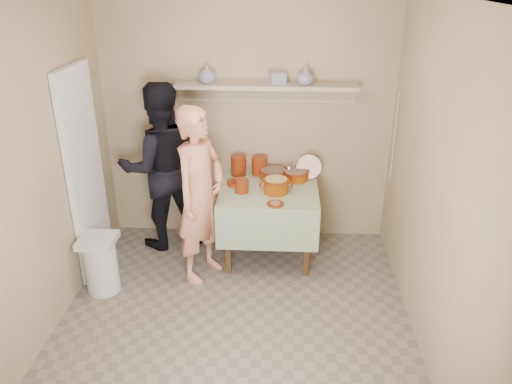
# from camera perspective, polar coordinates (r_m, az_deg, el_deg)

# --- Properties ---
(ground) EXTENTS (3.50, 3.50, 0.00)m
(ground) POSITION_cam_1_polar(r_m,az_deg,el_deg) (4.30, -2.66, -15.80)
(ground) COLOR #73685A
(ground) RESTS_ON ground
(tile_panel) EXTENTS (0.06, 0.70, 2.00)m
(tile_panel) POSITION_cam_1_polar(r_m,az_deg,el_deg) (4.93, -18.91, 1.93)
(tile_panel) COLOR silver
(tile_panel) RESTS_ON ground
(plate_stack_a) EXTENTS (0.16, 0.16, 0.21)m
(plate_stack_a) POSITION_cam_1_polar(r_m,az_deg,el_deg) (5.24, -2.01, 3.07)
(plate_stack_a) COLOR #661D08
(plate_stack_a) RESTS_ON serving_table
(plate_stack_b) EXTENTS (0.16, 0.16, 0.19)m
(plate_stack_b) POSITION_cam_1_polar(r_m,az_deg,el_deg) (5.25, 0.39, 3.03)
(plate_stack_b) COLOR #661D08
(plate_stack_b) RESTS_ON serving_table
(bowl_stack) EXTENTS (0.14, 0.14, 0.14)m
(bowl_stack) POSITION_cam_1_polar(r_m,az_deg,el_deg) (4.84, -1.65, 0.73)
(bowl_stack) COLOR #661D08
(bowl_stack) RESTS_ON serving_table
(empty_bowl) EXTENTS (0.16, 0.16, 0.05)m
(empty_bowl) POSITION_cam_1_polar(r_m,az_deg,el_deg) (5.02, -2.44, 1.06)
(empty_bowl) COLOR #661D08
(empty_bowl) RESTS_ON serving_table
(propped_lid) EXTENTS (0.26, 0.12, 0.25)m
(propped_lid) POSITION_cam_1_polar(r_m,az_deg,el_deg) (5.19, 6.07, 2.89)
(propped_lid) COLOR #661D08
(propped_lid) RESTS_ON serving_table
(vase_right) EXTENTS (0.18, 0.18, 0.17)m
(vase_right) POSITION_cam_1_polar(r_m,az_deg,el_deg) (4.97, 5.67, 13.08)
(vase_right) COLOR navy
(vase_right) RESTS_ON wall_shelf
(vase_left) EXTENTS (0.24, 0.24, 0.18)m
(vase_left) POSITION_cam_1_polar(r_m,az_deg,el_deg) (5.04, -5.62, 13.29)
(vase_left) COLOR navy
(vase_left) RESTS_ON wall_shelf
(ceramic_box) EXTENTS (0.18, 0.15, 0.11)m
(ceramic_box) POSITION_cam_1_polar(r_m,az_deg,el_deg) (5.00, 2.47, 12.87)
(ceramic_box) COLOR navy
(ceramic_box) RESTS_ON wall_shelf
(person_cook) EXTENTS (0.64, 0.73, 1.69)m
(person_cook) POSITION_cam_1_polar(r_m,az_deg,el_deg) (4.62, -6.37, -0.42)
(person_cook) COLOR tan
(person_cook) RESTS_ON ground
(person_helper) EXTENTS (1.05, 0.95, 1.77)m
(person_helper) POSITION_cam_1_polar(r_m,az_deg,el_deg) (5.24, -10.81, 2.82)
(person_helper) COLOR black
(person_helper) RESTS_ON ground
(room_shell) EXTENTS (3.04, 3.54, 2.62)m
(room_shell) POSITION_cam_1_polar(r_m,az_deg,el_deg) (3.49, -3.17, 4.83)
(room_shell) COLOR tan
(room_shell) RESTS_ON ground
(serving_table) EXTENTS (0.97, 0.97, 0.76)m
(serving_table) POSITION_cam_1_polar(r_m,az_deg,el_deg) (5.02, 1.48, -0.72)
(serving_table) COLOR #4C2D16
(serving_table) RESTS_ON ground
(cazuela_meat_a) EXTENTS (0.30, 0.30, 0.10)m
(cazuela_meat_a) POSITION_cam_1_polar(r_m,az_deg,el_deg) (5.17, 1.97, 2.18)
(cazuela_meat_a) COLOR #6D2704
(cazuela_meat_a) RESTS_ON serving_table
(cazuela_meat_b) EXTENTS (0.28, 0.28, 0.10)m
(cazuela_meat_b) POSITION_cam_1_polar(r_m,az_deg,el_deg) (5.15, 4.54, 2.03)
(cazuela_meat_b) COLOR #6D2704
(cazuela_meat_b) RESTS_ON serving_table
(ladle) EXTENTS (0.08, 0.26, 0.19)m
(ladle) POSITION_cam_1_polar(r_m,az_deg,el_deg) (5.14, 3.85, 2.66)
(ladle) COLOR silver
(ladle) RESTS_ON cazuela_meat_b
(cazuela_rice) EXTENTS (0.33, 0.25, 0.14)m
(cazuela_rice) POSITION_cam_1_polar(r_m,az_deg,el_deg) (4.83, 2.30, 0.88)
(cazuela_rice) COLOR #6D2704
(cazuela_rice) RESTS_ON serving_table
(front_plate) EXTENTS (0.16, 0.16, 0.03)m
(front_plate) POSITION_cam_1_polar(r_m,az_deg,el_deg) (4.61, 2.23, -1.36)
(front_plate) COLOR #661D08
(front_plate) RESTS_ON serving_table
(wall_shelf) EXTENTS (1.80, 0.25, 0.21)m
(wall_shelf) POSITION_cam_1_polar(r_m,az_deg,el_deg) (5.04, 1.17, 11.80)
(wall_shelf) COLOR tan
(wall_shelf) RESTS_ON room_shell
(trash_bin) EXTENTS (0.32, 0.32, 0.56)m
(trash_bin) POSITION_cam_1_polar(r_m,az_deg,el_deg) (4.84, -17.30, -7.83)
(trash_bin) COLOR silver
(trash_bin) RESTS_ON ground
(electrical_cord) EXTENTS (0.01, 0.05, 0.90)m
(electrical_cord) POSITION_cam_1_polar(r_m,az_deg,el_deg) (5.10, 15.54, 6.13)
(electrical_cord) COLOR silver
(electrical_cord) RESTS_ON wall_shelf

